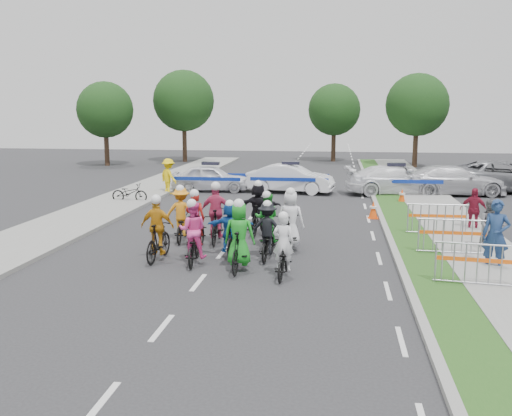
# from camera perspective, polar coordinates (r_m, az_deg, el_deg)

# --- Properties ---
(ground) EXTENTS (90.00, 90.00, 0.00)m
(ground) POSITION_cam_1_polar(r_m,az_deg,el_deg) (14.33, -5.78, -7.44)
(ground) COLOR #28282B
(ground) RESTS_ON ground
(curb_right) EXTENTS (0.20, 60.00, 0.12)m
(curb_right) POSITION_cam_1_polar(r_m,az_deg,el_deg) (18.82, 13.31, -3.26)
(curb_right) COLOR gray
(curb_right) RESTS_ON ground
(grass_strip) EXTENTS (1.20, 60.00, 0.11)m
(grass_strip) POSITION_cam_1_polar(r_m,az_deg,el_deg) (18.90, 15.42, -3.31)
(grass_strip) COLOR #204D19
(grass_strip) RESTS_ON ground
(sidewalk_right) EXTENTS (2.40, 60.00, 0.13)m
(sidewalk_right) POSITION_cam_1_polar(r_m,az_deg,el_deg) (19.22, 20.76, -3.36)
(sidewalk_right) COLOR gray
(sidewalk_right) RESTS_ON ground
(sidewalk_left) EXTENTS (3.00, 60.00, 0.13)m
(sidewalk_left) POSITION_cam_1_polar(r_m,az_deg,el_deg) (21.17, -19.78, -2.12)
(sidewalk_left) COLOR gray
(sidewalk_left) RESTS_ON ground
(rider_0) EXTENTS (0.69, 1.72, 1.72)m
(rider_0) POSITION_cam_1_polar(r_m,az_deg,el_deg) (14.60, 2.76, -4.72)
(rider_0) COLOR black
(rider_0) RESTS_ON ground
(rider_1) EXTENTS (0.84, 1.88, 1.96)m
(rider_1) POSITION_cam_1_polar(r_m,az_deg,el_deg) (15.09, -1.66, -3.51)
(rider_1) COLOR black
(rider_1) RESTS_ON ground
(rider_2) EXTENTS (0.83, 1.86, 1.84)m
(rider_2) POSITION_cam_1_polar(r_m,az_deg,el_deg) (15.88, -6.31, -3.16)
(rider_2) COLOR black
(rider_2) RESTS_ON ground
(rider_3) EXTENTS (0.98, 1.84, 1.91)m
(rider_3) POSITION_cam_1_polar(r_m,az_deg,el_deg) (16.35, -9.77, -2.70)
(rider_3) COLOR black
(rider_3) RESTS_ON ground
(rider_4) EXTENTS (0.98, 1.72, 1.72)m
(rider_4) POSITION_cam_1_polar(r_m,az_deg,el_deg) (16.28, 1.16, -2.82)
(rider_4) COLOR black
(rider_4) RESTS_ON ground
(rider_5) EXTENTS (1.38, 1.65, 1.70)m
(rider_5) POSITION_cam_1_polar(r_m,az_deg,el_deg) (16.49, -2.58, -2.49)
(rider_5) COLOR black
(rider_5) RESTS_ON ground
(rider_6) EXTENTS (0.65, 1.86, 1.89)m
(rider_6) POSITION_cam_1_polar(r_m,az_deg,el_deg) (17.39, -6.05, -2.21)
(rider_6) COLOR black
(rider_6) RESTS_ON ground
(rider_7) EXTENTS (0.89, 1.92, 1.95)m
(rider_7) POSITION_cam_1_polar(r_m,az_deg,el_deg) (17.22, 3.46, -1.85)
(rider_7) COLOR black
(rider_7) RESTS_ON ground
(rider_8) EXTENTS (0.75, 1.75, 1.79)m
(rider_8) POSITION_cam_1_polar(r_m,az_deg,el_deg) (17.66, 1.09, -1.83)
(rider_8) COLOR black
(rider_8) RESTS_ON ground
(rider_9) EXTENTS (1.03, 1.93, 2.00)m
(rider_9) POSITION_cam_1_polar(r_m,az_deg,el_deg) (18.24, -3.96, -1.17)
(rider_9) COLOR black
(rider_9) RESTS_ON ground
(rider_10) EXTENTS (1.08, 1.88, 1.86)m
(rider_10) POSITION_cam_1_polar(r_m,az_deg,el_deg) (18.66, -7.47, -1.11)
(rider_10) COLOR black
(rider_10) RESTS_ON ground
(rider_11) EXTENTS (1.56, 1.85, 1.90)m
(rider_11) POSITION_cam_1_polar(r_m,az_deg,el_deg) (19.35, 0.24, -0.41)
(rider_11) COLOR black
(rider_11) RESTS_ON ground
(police_car_0) EXTENTS (4.16, 1.94, 1.38)m
(police_car_0) POSITION_cam_1_polar(r_m,az_deg,el_deg) (29.92, -4.54, 3.01)
(police_car_0) COLOR white
(police_car_0) RESTS_ON ground
(police_car_1) EXTENTS (4.59, 2.17, 1.45)m
(police_car_1) POSITION_cam_1_polar(r_m,az_deg,el_deg) (29.30, 3.47, 2.95)
(police_car_1) COLOR white
(police_car_1) RESTS_ON ground
(police_car_2) EXTENTS (5.21, 2.72, 1.44)m
(police_car_2) POSITION_cam_1_polar(r_m,az_deg,el_deg) (29.40, 13.79, 2.70)
(police_car_2) COLOR white
(police_car_2) RESTS_ON ground
(civilian_sedan) EXTENTS (5.23, 2.54, 1.47)m
(civilian_sedan) POSITION_cam_1_polar(r_m,az_deg,el_deg) (30.14, 19.17, 2.63)
(civilian_sedan) COLOR silver
(civilian_sedan) RESTS_ON ground
(civilian_suv) EXTENTS (6.21, 3.82, 1.61)m
(civilian_suv) POSITION_cam_1_polar(r_m,az_deg,el_deg) (32.20, 23.49, 2.91)
(civilian_suv) COLOR slate
(civilian_suv) RESTS_ON ground
(spectator_0) EXTENTS (0.82, 0.69, 1.91)m
(spectator_0) POSITION_cam_1_polar(r_m,az_deg,el_deg) (16.36, 22.86, -2.52)
(spectator_0) COLOR navy
(spectator_0) RESTS_ON ground
(spectator_1) EXTENTS (0.85, 0.70, 1.61)m
(spectator_1) POSITION_cam_1_polar(r_m,az_deg,el_deg) (18.40, 22.44, -1.67)
(spectator_1) COLOR #59595E
(spectator_1) RESTS_ON ground
(spectator_2) EXTENTS (0.98, 0.61, 1.55)m
(spectator_2) POSITION_cam_1_polar(r_m,az_deg,el_deg) (21.30, 20.91, -0.17)
(spectator_2) COLOR maroon
(spectator_2) RESTS_ON ground
(marshal_hiviz) EXTENTS (1.32, 1.25, 1.79)m
(marshal_hiviz) POSITION_cam_1_polar(r_m,az_deg,el_deg) (29.17, -8.74, 3.16)
(marshal_hiviz) COLOR yellow
(marshal_hiviz) RESTS_ON ground
(barrier_0) EXTENTS (2.05, 0.75, 1.12)m
(barrier_0) POSITION_cam_1_polar(r_m,az_deg,el_deg) (14.59, 21.25, -5.47)
(barrier_0) COLOR #A5A8AD
(barrier_0) RESTS_ON ground
(barrier_1) EXTENTS (2.01, 0.56, 1.12)m
(barrier_1) POSITION_cam_1_polar(r_m,az_deg,el_deg) (17.48, 19.04, -2.87)
(barrier_1) COLOR #A5A8AD
(barrier_1) RESTS_ON ground
(barrier_2) EXTENTS (2.01, 0.54, 1.12)m
(barrier_2) POSITION_cam_1_polar(r_m,az_deg,el_deg) (20.07, 17.63, -1.19)
(barrier_2) COLOR #A5A8AD
(barrier_2) RESTS_ON ground
(cone_0) EXTENTS (0.40, 0.40, 0.70)m
(cone_0) POSITION_cam_1_polar(r_m,az_deg,el_deg) (22.84, 11.64, -0.19)
(cone_0) COLOR #F24C0C
(cone_0) RESTS_ON ground
(cone_1) EXTENTS (0.40, 0.40, 0.70)m
(cone_1) POSITION_cam_1_polar(r_m,az_deg,el_deg) (26.73, 14.38, 1.15)
(cone_1) COLOR #F24C0C
(cone_1) RESTS_ON ground
(parked_bike) EXTENTS (1.68, 0.59, 0.88)m
(parked_bike) POSITION_cam_1_polar(r_m,az_deg,el_deg) (26.88, -12.53, 1.49)
(parked_bike) COLOR black
(parked_bike) RESTS_ON ground
(tree_0) EXTENTS (4.20, 4.20, 6.30)m
(tree_0) POSITION_cam_1_polar(r_m,az_deg,el_deg) (44.76, -14.87, 9.47)
(tree_0) COLOR #382619
(tree_0) RESTS_ON ground
(tree_1) EXTENTS (4.55, 4.55, 6.82)m
(tree_1) POSITION_cam_1_polar(r_m,az_deg,el_deg) (43.64, 15.83, 9.88)
(tree_1) COLOR #382619
(tree_1) RESTS_ON ground
(tree_3) EXTENTS (4.90, 4.90, 7.35)m
(tree_3) POSITION_cam_1_polar(r_m,az_deg,el_deg) (46.92, -7.24, 10.58)
(tree_3) COLOR #382619
(tree_3) RESTS_ON ground
(tree_4) EXTENTS (4.20, 4.20, 6.30)m
(tree_4) POSITION_cam_1_polar(r_m,az_deg,el_deg) (47.27, 7.83, 9.71)
(tree_4) COLOR #382619
(tree_4) RESTS_ON ground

